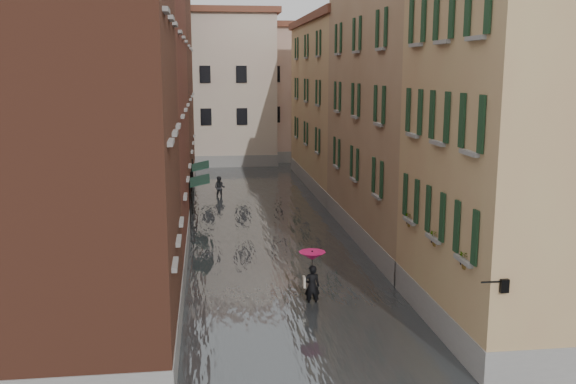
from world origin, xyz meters
TOP-DOWN VIEW (x-y plane):
  - ground at (0.00, 0.00)m, footprint 120.00×120.00m
  - floodwater at (0.00, 13.00)m, footprint 10.00×60.00m
  - building_left_near at (-7.00, -2.00)m, footprint 6.00×8.00m
  - building_left_mid at (-7.00, 9.00)m, footprint 6.00×14.00m
  - building_left_far at (-7.00, 24.00)m, footprint 6.00×16.00m
  - building_right_near at (7.00, -2.00)m, footprint 6.00×8.00m
  - building_right_mid at (7.00, 9.00)m, footprint 6.00×14.00m
  - building_right_far at (7.00, 24.00)m, footprint 6.00×16.00m
  - building_end_cream at (-3.00, 38.00)m, footprint 12.00×9.00m
  - building_end_pink at (6.00, 40.00)m, footprint 10.00×9.00m
  - awning_near at (-3.49, 13.40)m, footprint 1.09×2.75m
  - awning_far at (-3.49, 18.71)m, footprint 1.09×2.90m
  - wall_lantern at (4.33, -6.00)m, footprint 0.71×0.22m
  - window_planters at (4.12, -1.88)m, footprint 0.59×5.78m
  - pedestrian_main at (0.57, 0.81)m, footprint 0.97×0.97m
  - pedestrian_far at (-2.24, 20.79)m, footprint 0.86×0.75m

SIDE VIEW (x-z plane):
  - ground at x=0.00m, z-range 0.00..0.00m
  - floodwater at x=0.00m, z-range 0.00..0.20m
  - pedestrian_far at x=-2.24m, z-range 0.00..1.52m
  - pedestrian_main at x=0.57m, z-range 0.25..2.31m
  - awning_near at x=-3.49m, z-range 1.06..3.86m
  - awning_far at x=-3.49m, z-range 1.06..3.86m
  - wall_lantern at x=4.33m, z-range 2.83..3.18m
  - window_planters at x=4.12m, z-range 3.09..3.93m
  - building_right_near at x=7.00m, z-range 0.00..11.50m
  - building_right_far at x=7.00m, z-range 0.00..11.50m
  - building_end_pink at x=6.00m, z-range 0.00..12.00m
  - building_left_mid at x=-7.00m, z-range 0.00..12.50m
  - building_left_near at x=-7.00m, z-range 0.00..13.00m
  - building_right_mid at x=7.00m, z-range 0.00..13.00m
  - building_end_cream at x=-3.00m, z-range 0.00..13.00m
  - building_left_far at x=-7.00m, z-range 0.00..14.00m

